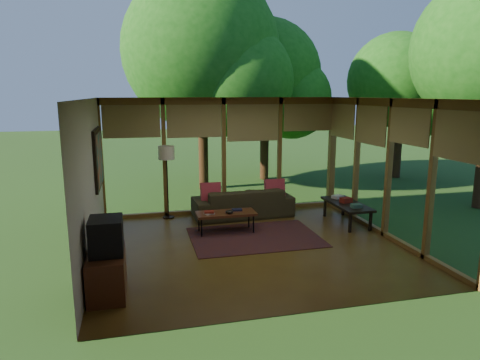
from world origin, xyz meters
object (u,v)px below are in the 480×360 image
object	(u,v)px
media_cabinet	(107,273)
floor_lamp	(166,157)
coffee_table	(226,214)
side_console	(347,205)
television	(106,236)
sofa	(243,202)

from	to	relation	value
media_cabinet	floor_lamp	xyz separation A→B (m)	(1.13, 3.59, 1.11)
coffee_table	side_console	distance (m)	2.68
floor_lamp	side_console	distance (m)	4.10
television	coffee_table	distance (m)	3.16
floor_lamp	coffee_table	world-z (taller)	floor_lamp
sofa	media_cabinet	distance (m)	4.34
television	coffee_table	size ratio (longest dim) A/B	0.46
side_console	floor_lamp	bearing A→B (deg)	160.26
floor_lamp	side_console	world-z (taller)	floor_lamp
media_cabinet	television	size ratio (longest dim) A/B	1.82
coffee_table	floor_lamp	bearing A→B (deg)	128.36
television	side_console	bearing A→B (deg)	24.83
sofa	floor_lamp	world-z (taller)	floor_lamp
floor_lamp	coffee_table	distance (m)	1.99
media_cabinet	side_console	distance (m)	5.36
sofa	floor_lamp	xyz separation A→B (m)	(-1.68, 0.28, 1.08)
media_cabinet	side_console	world-z (taller)	media_cabinet
coffee_table	television	bearing A→B (deg)	-133.95
side_console	coffee_table	bearing A→B (deg)	179.92
television	floor_lamp	world-z (taller)	floor_lamp
media_cabinet	sofa	bearing A→B (deg)	49.71
media_cabinet	floor_lamp	size ratio (longest dim) A/B	0.61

